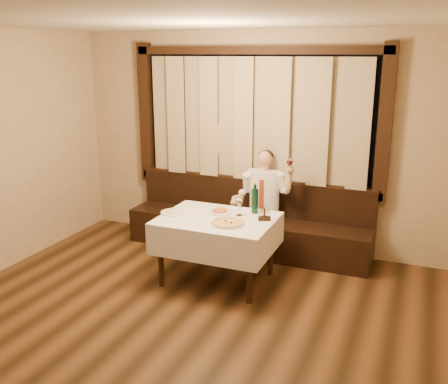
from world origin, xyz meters
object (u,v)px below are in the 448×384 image
at_px(pasta_cream, 173,210).
at_px(cruet_caddy, 264,216).
at_px(pasta_red, 220,209).
at_px(seated_man, 263,195).
at_px(dining_table, 217,227).
at_px(pizza, 228,223).
at_px(green_bottle, 255,200).
at_px(banquette, 248,227).

height_order(pasta_cream, cruet_caddy, cruet_caddy).
bearing_deg(cruet_caddy, pasta_cream, 164.88).
distance_m(pasta_red, seated_man, 0.81).
distance_m(dining_table, pizza, 0.28).
xyz_separation_m(pasta_red, cruet_caddy, (0.55, -0.06, 0.01)).
height_order(pasta_cream, green_bottle, green_bottle).
relative_size(green_bottle, seated_man, 0.26).
bearing_deg(pasta_cream, banquette, 63.57).
distance_m(banquette, seated_man, 0.54).
bearing_deg(pasta_red, pasta_cream, -156.25).
distance_m(pasta_red, cruet_caddy, 0.56).
bearing_deg(pasta_red, dining_table, -76.21).
distance_m(banquette, pasta_cream, 1.29).
xyz_separation_m(pizza, pasta_cream, (-0.72, 0.12, 0.02)).
height_order(banquette, green_bottle, green_bottle).
bearing_deg(dining_table, cruet_caddy, 12.37).
bearing_deg(banquette, pasta_red, -92.83).
xyz_separation_m(banquette, pasta_red, (-0.04, -0.85, 0.49)).
xyz_separation_m(pasta_cream, seated_man, (0.76, 0.98, -0.00)).
bearing_deg(pizza, pasta_cream, 170.45).
relative_size(pasta_red, green_bottle, 0.82).
height_order(dining_table, seated_man, seated_man).
bearing_deg(green_bottle, banquette, 115.10).
bearing_deg(green_bottle, pasta_cream, -157.26).
height_order(dining_table, pizza, pizza).
distance_m(banquette, pasta_red, 0.98).
bearing_deg(cruet_caddy, banquette, 95.74).
bearing_deg(pasta_cream, cruet_caddy, 8.47).
bearing_deg(cruet_caddy, green_bottle, 107.81).
xyz_separation_m(pizza, green_bottle, (0.14, 0.48, 0.13)).
relative_size(pizza, pasta_red, 1.25).
bearing_deg(dining_table, pasta_cream, -175.37).
height_order(pizza, cruet_caddy, cruet_caddy).
xyz_separation_m(dining_table, green_bottle, (0.33, 0.32, 0.25)).
height_order(banquette, pizza, banquette).
xyz_separation_m(dining_table, pasta_red, (-0.04, 0.17, 0.14)).
distance_m(dining_table, green_bottle, 0.52).
relative_size(pasta_cream, cruet_caddy, 1.90).
height_order(pizza, seated_man, seated_man).
relative_size(pizza, cruet_caddy, 2.45).
xyz_separation_m(banquette, cruet_caddy, (0.51, -0.91, 0.50)).
bearing_deg(pasta_red, seated_man, 70.34).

